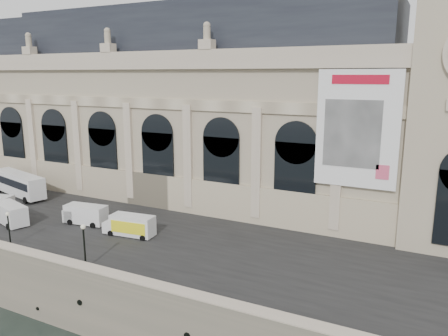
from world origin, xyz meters
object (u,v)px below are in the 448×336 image
Objects in this scene: bus_left at (19,184)px; lamp_left at (9,230)px; box_truck at (130,225)px; lamp_right at (84,247)px; van_b at (10,213)px; van_c at (84,214)px.

lamp_left reaches higher than bus_left.
lamp_right is (1.94, -9.34, 1.03)m from box_truck.
van_c is at bearing 26.12° from van_b.
box_truck is 9.60m from lamp_right.
bus_left is 2.75× the size of lamp_right.
lamp_left is at bearing -37.45° from van_b.
bus_left is 2.00× the size of van_b.
van_b is 19.48m from lamp_right.
lamp_left is at bearing 177.75° from lamp_right.
van_b is at bearing -43.25° from bus_left.
bus_left is 1.96× the size of box_truck.
lamp_right reaches higher than lamp_left.
van_b is at bearing 142.55° from lamp_left.
box_truck is at bearing 12.03° from van_b.
van_c is 14.16m from lamp_right.
van_b is 8.81m from lamp_left.
box_truck is at bearing -4.91° from van_c.
bus_left is at bearing 167.56° from box_truck.
bus_left is 13.78m from van_b.
box_truck is 1.40× the size of lamp_right.
lamp_left is 11.62m from lamp_right.
lamp_right is at bearing -17.33° from van_b.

